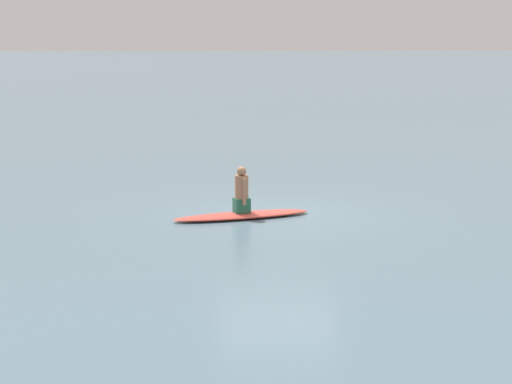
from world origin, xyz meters
TOP-DOWN VIEW (x-y plane):
  - ground_plane at (0.00, 0.00)m, footprint 400.00×400.00m
  - surfboard at (-0.77, -0.39)m, footprint 2.95×1.42m
  - person_paddler at (-0.77, -0.39)m, footprint 0.37×0.42m

SIDE VIEW (x-z plane):
  - ground_plane at x=0.00m, z-range 0.00..0.00m
  - surfboard at x=-0.77m, z-range 0.00..0.12m
  - person_paddler at x=-0.77m, z-range 0.07..1.02m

